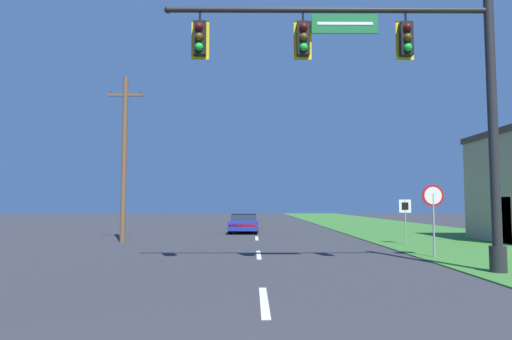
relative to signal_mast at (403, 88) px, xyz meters
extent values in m
cube|color=#38752D|center=(6.55, 20.55, -5.07)|extent=(10.00, 110.00, 0.04)
cube|color=silver|center=(-3.95, -3.45, -5.08)|extent=(0.16, 2.80, 0.01)
cube|color=silver|center=(-3.95, 4.55, -5.08)|extent=(0.16, 2.80, 0.01)
cube|color=silver|center=(-3.95, 12.55, -5.08)|extent=(0.16, 2.80, 0.01)
cube|color=silver|center=(-3.95, 20.55, -5.08)|extent=(0.16, 2.80, 0.01)
cube|color=silver|center=(-3.95, 28.55, -5.08)|extent=(0.16, 2.80, 0.01)
cube|color=black|center=(7.60, 8.89, -3.99)|extent=(0.10, 1.20, 2.20)
cylinder|color=#232326|center=(2.45, 0.00, -4.70)|extent=(0.44, 0.44, 0.70)
cylinder|color=#232326|center=(2.45, 0.00, -1.12)|extent=(0.26, 0.26, 7.85)
cylinder|color=#232326|center=(-2.05, 0.00, 2.20)|extent=(9.00, 0.16, 0.16)
sphere|color=#232326|center=(-6.54, 0.00, 2.20)|extent=(0.21, 0.21, 0.21)
cube|color=#196B33|center=(-1.60, 0.00, 1.81)|extent=(1.85, 0.06, 0.55)
cube|color=white|center=(-1.60, -0.03, 1.81)|extent=(1.55, 0.01, 0.08)
cylinder|color=black|center=(-5.64, 0.00, 2.03)|extent=(0.06, 0.06, 0.35)
cube|color=yellow|center=(-5.64, 0.14, 1.38)|extent=(0.50, 0.03, 1.11)
cube|color=black|center=(-5.64, 0.00, 1.38)|extent=(0.34, 0.24, 0.95)
sphere|color=#4C0F0C|center=(-5.64, -0.14, 1.66)|extent=(0.22, 0.22, 0.22)
sphere|color=#51380F|center=(-5.64, -0.14, 1.38)|extent=(0.22, 0.22, 0.22)
sphere|color=green|center=(-5.64, -0.14, 1.09)|extent=(0.22, 0.22, 0.22)
cylinder|color=black|center=(-2.77, 0.00, 2.03)|extent=(0.06, 0.06, 0.35)
cube|color=yellow|center=(-2.77, 0.14, 1.38)|extent=(0.50, 0.03, 1.11)
cube|color=black|center=(-2.77, 0.00, 1.38)|extent=(0.34, 0.24, 0.95)
sphere|color=#4C0F0C|center=(-2.77, -0.14, 1.66)|extent=(0.22, 0.22, 0.22)
sphere|color=#51380F|center=(-2.77, -0.14, 1.38)|extent=(0.22, 0.22, 0.22)
sphere|color=green|center=(-2.77, -0.14, 1.09)|extent=(0.22, 0.22, 0.22)
cylinder|color=black|center=(0.11, 0.00, 2.03)|extent=(0.06, 0.06, 0.35)
cube|color=yellow|center=(0.11, 0.14, 1.38)|extent=(0.50, 0.03, 1.11)
cube|color=black|center=(0.11, 0.00, 1.38)|extent=(0.34, 0.24, 0.95)
sphere|color=#4C0F0C|center=(0.11, -0.14, 1.66)|extent=(0.22, 0.22, 0.22)
sphere|color=#51380F|center=(0.11, -0.14, 1.38)|extent=(0.22, 0.22, 0.22)
sphere|color=green|center=(0.11, -0.14, 1.09)|extent=(0.22, 0.22, 0.22)
cylinder|color=black|center=(-3.91, 18.91, -4.77)|extent=(0.22, 0.64, 0.64)
cylinder|color=black|center=(-5.51, 18.94, -4.77)|extent=(0.22, 0.64, 0.64)
cylinder|color=black|center=(-3.97, 15.97, -4.77)|extent=(0.22, 0.64, 0.64)
cylinder|color=black|center=(-5.57, 16.00, -4.77)|extent=(0.22, 0.64, 0.64)
cube|color=#1E2D9E|center=(-4.74, 17.46, -4.59)|extent=(1.91, 4.38, 0.55)
cube|color=#283342|center=(-4.74, 17.57, -4.10)|extent=(1.64, 1.85, 0.42)
cube|color=#1E2D9E|center=(-4.74, 17.57, -3.92)|extent=(1.60, 1.82, 0.06)
cube|color=#B71414|center=(-4.78, 15.32, -4.53)|extent=(1.68, 0.09, 0.14)
cylinder|color=gray|center=(2.15, 3.58, -3.95)|extent=(0.07, 0.07, 2.20)
cylinder|color=red|center=(2.15, 3.58, -2.92)|extent=(0.76, 0.04, 0.76)
cylinder|color=white|center=(2.15, 3.56, -2.92)|extent=(0.61, 0.01, 0.61)
cylinder|color=gray|center=(2.85, 8.63, -4.05)|extent=(0.06, 0.06, 2.00)
cube|color=white|center=(2.85, 8.63, -3.32)|extent=(0.55, 0.04, 0.60)
cube|color=black|center=(2.85, 8.60, -3.32)|extent=(0.31, 0.01, 0.34)
cylinder|color=brown|center=(-10.54, 10.11, -0.98)|extent=(0.26, 0.26, 8.21)
cube|color=brown|center=(-10.54, 10.11, 2.22)|extent=(1.80, 0.12, 0.12)
cylinder|color=#333338|center=(-11.29, 10.11, 2.34)|extent=(0.08, 0.08, 0.12)
cylinder|color=#333338|center=(-9.79, 10.11, 2.34)|extent=(0.08, 0.08, 0.12)
camera|label=1|loc=(-4.17, -12.37, -3.21)|focal=32.00mm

